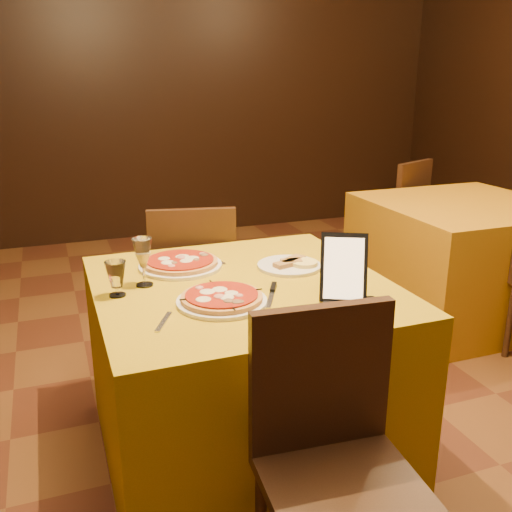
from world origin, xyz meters
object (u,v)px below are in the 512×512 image
object	(u,v)px
side_table	(460,260)
pizza_far	(180,264)
main_table	(243,370)
wine_glass	(143,262)
chair_main_far	(193,285)
chair_main_near	(344,489)
chair_side_far	(389,218)
tablet	(344,268)
pizza_near	(222,299)
water_glass	(116,279)

from	to	relation	value
side_table	pizza_far	size ratio (longest dim) A/B	3.19
main_table	wine_glass	world-z (taller)	wine_glass
main_table	chair_main_far	world-z (taller)	chair_main_far
chair_main_near	wine_glass	world-z (taller)	wine_glass
chair_side_far	tablet	size ratio (longest dim) A/B	3.73
side_table	pizza_far	world-z (taller)	pizza_far
main_table	tablet	distance (m)	0.63
side_table	chair_main_near	xyz separation A→B (m)	(-1.78, -1.70, 0.08)
main_table	chair_side_far	world-z (taller)	chair_side_far
main_table	wine_glass	xyz separation A→B (m)	(-0.35, 0.10, 0.47)
chair_main_far	tablet	distance (m)	1.19
pizza_near	pizza_far	world-z (taller)	same
chair_main_near	water_glass	distance (m)	1.05
pizza_far	water_glass	distance (m)	0.37
chair_main_near	pizza_far	xyz separation A→B (m)	(-0.18, 1.10, 0.31)
side_table	pizza_far	bearing A→B (deg)	-163.05
tablet	chair_main_far	bearing A→B (deg)	131.15
chair_side_far	wine_glass	distance (m)	2.69
main_table	pizza_near	world-z (taller)	pizza_near
tablet	wine_glass	bearing A→B (deg)	175.40
pizza_near	water_glass	distance (m)	0.39
pizza_near	side_table	bearing A→B (deg)	28.28
main_table	side_table	size ratio (longest dim) A/B	1.00
pizza_near	tablet	world-z (taller)	tablet
chair_side_far	water_glass	world-z (taller)	chair_side_far
chair_side_far	wine_glass	size ratio (longest dim) A/B	4.79
chair_main_near	pizza_near	distance (m)	0.75
chair_side_far	tablet	xyz separation A→B (m)	(-1.50, -1.98, 0.41)
main_table	water_glass	bearing A→B (deg)	175.85
side_table	chair_side_far	world-z (taller)	chair_side_far
chair_main_near	chair_side_far	xyz separation A→B (m)	(1.78, 2.54, 0.00)
main_table	chair_main_near	world-z (taller)	chair_main_near
water_glass	chair_main_far	bearing A→B (deg)	58.89
main_table	chair_main_near	distance (m)	0.84
main_table	chair_side_far	bearing A→B (deg)	43.68
chair_main_far	pizza_far	xyz separation A→B (m)	(-0.18, -0.54, 0.31)
pizza_near	wine_glass	world-z (taller)	wine_glass
pizza_near	main_table	bearing A→B (deg)	51.42
chair_side_far	water_glass	bearing A→B (deg)	12.15
water_glass	tablet	bearing A→B (deg)	-22.83
pizza_near	water_glass	size ratio (longest dim) A/B	2.45
side_table	pizza_far	xyz separation A→B (m)	(-1.96, -0.60, 0.39)
chair_side_far	pizza_near	size ratio (longest dim) A/B	2.86
side_table	wine_glass	world-z (taller)	wine_glass
chair_side_far	pizza_near	bearing A→B (deg)	19.85
chair_main_near	pizza_far	distance (m)	1.16
chair_main_far	pizza_far	distance (m)	0.64
main_table	pizza_far	bearing A→B (deg)	123.64
chair_side_far	water_glass	xyz separation A→B (m)	(-2.24, -1.67, 0.36)
side_table	chair_main_near	size ratio (longest dim) A/B	1.21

